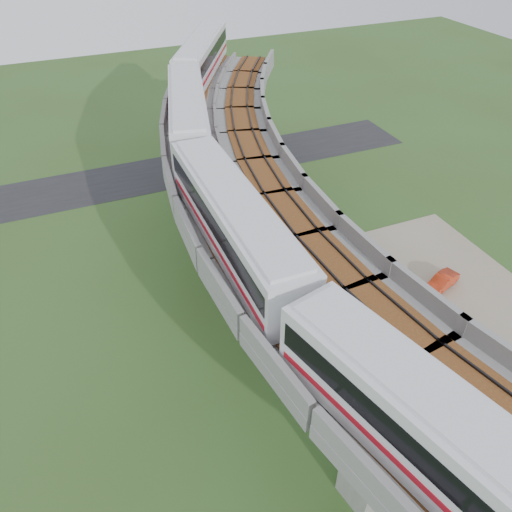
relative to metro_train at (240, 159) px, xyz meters
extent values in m
plane|color=#365020|center=(-0.75, -6.92, -12.31)|extent=(160.00, 160.00, 0.00)
cube|color=gray|center=(13.25, -8.92, -12.29)|extent=(18.00, 26.00, 0.04)
cube|color=#232326|center=(-0.75, 23.08, -12.29)|extent=(60.00, 8.00, 0.03)
cube|color=#99968E|center=(8.37, 24.88, -8.11)|extent=(2.86, 2.93, 8.40)
cube|color=#99968E|center=(8.37, 24.88, -3.31)|extent=(7.21, 5.74, 1.20)
cube|color=#99968E|center=(0.16, 3.50, -8.11)|extent=(2.35, 2.51, 8.40)
cube|color=#99968E|center=(0.16, 3.50, -3.31)|extent=(7.31, 3.58, 1.20)
cube|color=#99968E|center=(0.16, -17.33, -8.11)|extent=(2.35, 2.51, 8.40)
cube|color=#99968E|center=(0.16, -17.33, -3.31)|extent=(7.31, 3.58, 1.20)
cube|color=gray|center=(5.44, 19.62, -2.31)|extent=(16.42, 20.91, 0.80)
cube|color=gray|center=(1.58, 21.52, -1.41)|extent=(8.66, 17.08, 1.00)
cube|color=gray|center=(9.29, 17.72, -1.41)|extent=(8.66, 17.08, 1.00)
cube|color=brown|center=(3.47, 20.60, -1.85)|extent=(10.68, 18.08, 0.12)
cube|color=black|center=(3.47, 20.60, -1.73)|extent=(9.69, 17.59, 0.12)
cube|color=brown|center=(7.41, 18.65, -1.85)|extent=(10.68, 18.08, 0.12)
cube|color=black|center=(7.41, 18.65, -1.73)|extent=(9.69, 17.59, 0.12)
cube|color=gray|center=(-0.05, 2.21, -2.31)|extent=(11.77, 20.03, 0.80)
cube|color=gray|center=(-4.30, 2.87, -1.41)|extent=(3.22, 18.71, 1.00)
cube|color=gray|center=(4.20, 1.56, -1.41)|extent=(3.22, 18.71, 1.00)
cube|color=brown|center=(-2.23, 2.55, -1.85)|extent=(5.44, 19.05, 0.12)
cube|color=black|center=(-2.23, 2.55, -1.73)|extent=(4.35, 18.88, 0.12)
cube|color=brown|center=(2.12, 1.88, -1.85)|extent=(5.44, 19.05, 0.12)
cube|color=black|center=(2.12, 1.88, -1.73)|extent=(4.35, 18.88, 0.12)
cube|color=gray|center=(-0.05, -16.04, -2.31)|extent=(11.77, 20.03, 0.80)
cube|color=gray|center=(-4.30, -16.70, -1.41)|extent=(3.22, 18.71, 1.00)
cube|color=gray|center=(4.20, -15.39, -1.41)|extent=(3.22, 18.71, 1.00)
cube|color=brown|center=(-2.23, -16.38, -1.85)|extent=(5.44, 19.05, 0.12)
cube|color=black|center=(-2.23, -16.38, -1.73)|extent=(4.35, 18.88, 0.12)
cube|color=brown|center=(2.12, -15.71, -1.85)|extent=(5.44, 19.05, 0.12)
cube|color=black|center=(2.12, -15.71, -1.73)|extent=(4.35, 18.88, 0.12)
cube|color=silver|center=(-1.06, -22.11, -0.07)|extent=(6.28, 15.21, 3.20)
cube|color=silver|center=(-1.06, -22.11, 1.63)|extent=(5.58, 14.35, 0.22)
cube|color=black|center=(-1.06, -22.11, 0.38)|extent=(6.19, 14.64, 1.15)
cube|color=#A4101C|center=(-1.06, -22.11, -0.82)|extent=(6.19, 14.64, 0.30)
cube|color=black|center=(-1.06, -22.11, -1.53)|extent=(4.96, 12.83, 0.28)
cube|color=silver|center=(-2.95, -6.67, -0.07)|extent=(2.76, 15.01, 3.20)
cube|color=silver|center=(-2.95, -6.67, 1.63)|extent=(2.22, 14.26, 0.22)
cube|color=black|center=(-2.95, -6.67, 0.38)|extent=(2.82, 14.41, 1.15)
cube|color=#A4101C|center=(-2.95, -6.67, -0.82)|extent=(2.82, 14.41, 0.30)
cube|color=black|center=(-2.95, -6.67, -1.53)|extent=(1.95, 12.76, 0.28)
cube|color=silver|center=(-0.94, 8.76, -0.07)|extent=(6.39, 15.20, 3.20)
cube|color=silver|center=(-0.94, 8.76, 1.63)|extent=(5.68, 14.33, 0.22)
cube|color=black|center=(-0.94, 8.76, 0.38)|extent=(6.30, 14.63, 1.15)
cube|color=#A4101C|center=(-0.94, 8.76, -0.82)|extent=(6.30, 14.63, 0.30)
cube|color=black|center=(-0.94, 8.76, -1.53)|extent=(5.05, 12.82, 0.28)
cube|color=silver|center=(4.83, 23.21, -0.07)|extent=(9.63, 14.43, 3.20)
cube|color=silver|center=(4.83, 23.21, 1.63)|extent=(8.79, 13.51, 0.22)
cube|color=black|center=(4.83, 23.21, 0.38)|extent=(9.39, 13.94, 1.15)
cube|color=#A4101C|center=(4.83, 23.21, -0.82)|extent=(9.39, 13.94, 0.30)
cube|color=black|center=(4.83, 23.21, -1.53)|extent=(7.84, 12.08, 0.28)
cylinder|color=#2D382D|center=(11.50, 12.38, -11.56)|extent=(0.08, 0.08, 1.50)
cube|color=#2D382D|center=(10.63, 10.06, -11.56)|extent=(1.69, 4.77, 1.40)
cylinder|color=#2D382D|center=(9.87, 7.71, -11.56)|extent=(0.08, 0.08, 1.50)
cube|color=#2D382D|center=(9.23, 5.33, -11.56)|extent=(1.23, 4.91, 1.40)
cylinder|color=#2D382D|center=(8.70, 2.91, -11.56)|extent=(0.08, 0.08, 1.50)
cube|color=#2D382D|center=(8.28, 0.47, -11.56)|extent=(0.75, 4.99, 1.40)
cylinder|color=#2D382D|center=(7.99, -1.98, -11.56)|extent=(0.08, 0.08, 1.50)
cube|color=#2D382D|center=(7.81, -4.44, -11.56)|extent=(0.27, 5.04, 1.40)
cylinder|color=#2D382D|center=(7.75, -6.92, -11.56)|extent=(0.08, 0.08, 1.50)
cube|color=#2D382D|center=(7.81, -9.39, -11.56)|extent=(0.27, 5.04, 1.40)
cylinder|color=#2D382D|center=(7.99, -11.85, -11.56)|extent=(0.08, 0.08, 1.50)
cube|color=#2D382D|center=(8.28, -14.31, -11.56)|extent=(0.75, 4.99, 1.40)
cylinder|color=#2D382D|center=(8.70, -16.74, -11.56)|extent=(0.08, 0.08, 1.50)
cylinder|color=#382314|center=(9.89, 14.10, -11.72)|extent=(0.18, 0.18, 1.17)
ellipsoid|color=#113410|center=(9.89, 14.10, -10.46)|extent=(2.24, 2.24, 1.91)
cylinder|color=#382314|center=(8.32, 8.67, -11.74)|extent=(0.18, 0.18, 1.13)
ellipsoid|color=#113410|center=(8.32, 8.67, -10.30)|extent=(2.91, 2.91, 2.47)
cylinder|color=#382314|center=(5.78, 0.23, -11.74)|extent=(0.18, 0.18, 1.13)
ellipsoid|color=#113410|center=(5.78, 0.23, -10.26)|extent=(3.05, 3.05, 2.59)
cylinder|color=#382314|center=(5.91, -7.10, -11.83)|extent=(0.18, 0.18, 0.95)
ellipsoid|color=#113410|center=(5.91, -7.10, -10.56)|extent=(2.64, 2.64, 2.25)
cylinder|color=#382314|center=(6.56, -14.20, -11.53)|extent=(0.18, 0.18, 1.55)
ellipsoid|color=#113410|center=(6.56, -14.20, -10.21)|extent=(1.81, 1.81, 1.54)
imported|color=silver|center=(12.84, -12.95, -11.68)|extent=(2.46, 3.74, 1.18)
imported|color=#B82D11|center=(15.43, -5.08, -11.68)|extent=(3.79, 2.36, 1.18)
imported|color=black|center=(9.82, -7.51, -11.72)|extent=(4.09, 2.65, 1.10)
camera|label=1|loc=(-10.52, -27.68, 14.90)|focal=35.00mm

